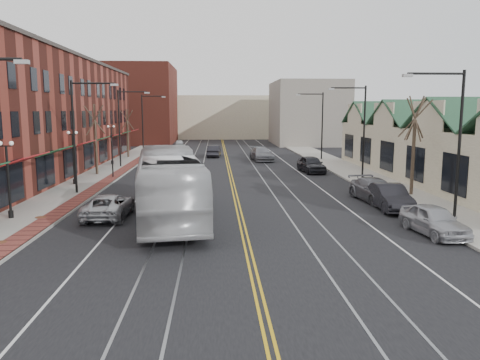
{
  "coord_description": "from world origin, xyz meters",
  "views": [
    {
      "loc": [
        -1.4,
        -18.06,
        6.11
      ],
      "look_at": [
        0.04,
        9.16,
        2.0
      ],
      "focal_mm": 35.0,
      "sensor_mm": 36.0,
      "label": 1
    }
  ],
  "objects": [
    {
      "name": "lamppost_l_1",
      "position": [
        -12.8,
        8.0,
        2.2
      ],
      "size": [
        0.84,
        0.28,
        4.27
      ],
      "color": "black",
      "rests_on": "sidewalk_left"
    },
    {
      "name": "streetlight_r_1",
      "position": [
        11.05,
        22.0,
        5.03
      ],
      "size": [
        3.33,
        0.25,
        8.0
      ],
      "color": "black",
      "rests_on": "sidewalk_right"
    },
    {
      "name": "distant_car_right",
      "position": [
        4.17,
        37.85,
        0.81
      ],
      "size": [
        2.82,
        5.78,
        1.62
      ],
      "primitive_type": "imported",
      "rotation": [
        0.0,
        0.0,
        0.1
      ],
      "color": "slate",
      "rests_on": "ground"
    },
    {
      "name": "streetlight_r_2",
      "position": [
        11.05,
        38.0,
        5.03
      ],
      "size": [
        3.33,
        0.25,
        8.0
      ],
      "color": "black",
      "rests_on": "sidewalk_right"
    },
    {
      "name": "manhole_far",
      "position": [
        -11.2,
        8.0,
        0.16
      ],
      "size": [
        0.6,
        0.6,
        0.02
      ],
      "primitive_type": "cylinder",
      "color": "#592D19",
      "rests_on": "sidewalk_left"
    },
    {
      "name": "streetlight_l_2",
      "position": [
        -11.05,
        32.0,
        5.03
      ],
      "size": [
        3.33,
        0.25,
        8.0
      ],
      "color": "black",
      "rests_on": "sidewalk_left"
    },
    {
      "name": "sidewalk_right",
      "position": [
        12.0,
        20.0,
        0.07
      ],
      "size": [
        4.0,
        120.0,
        0.15
      ],
      "primitive_type": "cube",
      "color": "gray",
      "rests_on": "ground"
    },
    {
      "name": "tree_left_near",
      "position": [
        -12.5,
        26.0,
        3.51
      ],
      "size": [
        1.78,
        1.37,
        6.48
      ],
      "color": "#382B21",
      "rests_on": "sidewalk_left"
    },
    {
      "name": "building_right",
      "position": [
        18.0,
        20.0,
        2.3
      ],
      "size": [
        8.0,
        36.0,
        4.6
      ],
      "primitive_type": "cube",
      "color": "#B5AA8B",
      "rests_on": "ground"
    },
    {
      "name": "parked_suv",
      "position": [
        -7.5,
        8.41,
        0.68
      ],
      "size": [
        2.38,
        4.96,
        1.36
      ],
      "primitive_type": "imported",
      "rotation": [
        0.0,
        0.0,
        3.12
      ],
      "color": "silver",
      "rests_on": "ground"
    },
    {
      "name": "streetlight_l_1",
      "position": [
        -11.05,
        16.0,
        5.03
      ],
      "size": [
        3.33,
        0.25,
        8.0
      ],
      "color": "black",
      "rests_on": "sidewalk_left"
    },
    {
      "name": "parked_car_d",
      "position": [
        7.98,
        26.99,
        0.81
      ],
      "size": [
        2.42,
        4.96,
        1.63
      ],
      "primitive_type": "imported",
      "rotation": [
        0.0,
        0.0,
        0.11
      ],
      "color": "#222227",
      "rests_on": "ground"
    },
    {
      "name": "backdrop_left",
      "position": [
        -16.0,
        70.0,
        7.0
      ],
      "size": [
        14.0,
        18.0,
        14.0
      ],
      "primitive_type": "cube",
      "color": "maroon",
      "rests_on": "ground"
    },
    {
      "name": "distant_car_far",
      "position": [
        -7.32,
        58.46,
        0.64
      ],
      "size": [
        1.95,
        3.93,
        1.29
      ],
      "primitive_type": "imported",
      "rotation": [
        0.0,
        0.0,
        3.26
      ],
      "color": "#B5B9BD",
      "rests_on": "ground"
    },
    {
      "name": "streetlight_r_0",
      "position": [
        11.05,
        6.0,
        5.03
      ],
      "size": [
        3.33,
        0.25,
        8.0
      ],
      "color": "black",
      "rests_on": "sidewalk_right"
    },
    {
      "name": "lamppost_l_3",
      "position": [
        -12.8,
        34.0,
        2.2
      ],
      "size": [
        0.84,
        0.28,
        4.27
      ],
      "color": "black",
      "rests_on": "sidewalk_left"
    },
    {
      "name": "transit_bus",
      "position": [
        -4.06,
        8.3,
        1.93
      ],
      "size": [
        5.09,
        14.2,
        3.87
      ],
      "primitive_type": "imported",
      "rotation": [
        0.0,
        0.0,
        3.28
      ],
      "color": "#B5B5B7",
      "rests_on": "ground"
    },
    {
      "name": "backdrop_right",
      "position": [
        15.0,
        65.0,
        5.5
      ],
      "size": [
        12.0,
        16.0,
        11.0
      ],
      "primitive_type": "cube",
      "color": "slate",
      "rests_on": "ground"
    },
    {
      "name": "lamppost_l_2",
      "position": [
        -12.8,
        20.0,
        2.2
      ],
      "size": [
        0.84,
        0.28,
        4.27
      ],
      "color": "black",
      "rests_on": "sidewalk_left"
    },
    {
      "name": "tree_right_mid",
      "position": [
        12.5,
        14.0,
        3.75
      ],
      "size": [
        1.9,
        1.46,
        6.93
      ],
      "color": "#382B21",
      "rests_on": "sidewalk_right"
    },
    {
      "name": "backdrop_mid",
      "position": [
        0.0,
        85.0,
        4.5
      ],
      "size": [
        22.0,
        14.0,
        9.0
      ],
      "primitive_type": "cube",
      "color": "#B5AA8B",
      "rests_on": "ground"
    },
    {
      "name": "sidewalk_left",
      "position": [
        -12.0,
        20.0,
        0.07
      ],
      "size": [
        4.0,
        120.0,
        0.15
      ],
      "primitive_type": "cube",
      "color": "gray",
      "rests_on": "ground"
    },
    {
      "name": "ground",
      "position": [
        0.0,
        0.0,
        0.0
      ],
      "size": [
        160.0,
        160.0,
        0.0
      ],
      "primitive_type": "plane",
      "color": "black",
      "rests_on": "ground"
    },
    {
      "name": "parked_car_c",
      "position": [
        9.3,
        12.31,
        0.76
      ],
      "size": [
        2.67,
        5.42,
        1.51
      ],
      "primitive_type": "imported",
      "rotation": [
        0.0,
        0.0,
        0.11
      ],
      "color": "slate",
      "rests_on": "ground"
    },
    {
      "name": "parked_car_b",
      "position": [
        9.3,
        9.66,
        0.79
      ],
      "size": [
        1.85,
        4.83,
        1.57
      ],
      "primitive_type": "imported",
      "rotation": [
        0.0,
        0.0,
        -0.04
      ],
      "color": "black",
      "rests_on": "ground"
    },
    {
      "name": "streetlight_l_3",
      "position": [
        -11.05,
        48.0,
        5.03
      ],
      "size": [
        3.33,
        0.25,
        8.0
      ],
      "color": "black",
      "rests_on": "sidewalk_left"
    },
    {
      "name": "tree_left_far",
      "position": [
        -12.5,
        42.0,
        3.28
      ],
      "size": [
        1.66,
        1.28,
        6.02
      ],
      "color": "#382B21",
      "rests_on": "sidewalk_left"
    },
    {
      "name": "manhole_mid",
      "position": [
        -11.2,
        3.0,
        0.16
      ],
      "size": [
        0.6,
        0.6,
        0.02
      ],
      "primitive_type": "cylinder",
      "color": "#592D19",
      "rests_on": "sidewalk_left"
    },
    {
      "name": "distant_car_left",
      "position": [
        -1.58,
        42.86,
        0.75
      ],
      "size": [
        1.9,
        4.64,
        1.5
      ],
      "primitive_type": "imported",
      "rotation": [
        0.0,
        0.0,
        3.07
      ],
      "color": "black",
      "rests_on": "ground"
    },
    {
      "name": "parked_car_a",
      "position": [
        9.3,
        3.79,
        0.74
      ],
      "size": [
        2.23,
        4.53,
        1.49
      ],
      "primitive_type": "imported",
      "rotation": [
        0.0,
        0.0,
        0.11
      ],
      "color": "#A2A2A9",
      "rests_on": "ground"
    },
    {
      "name": "building_left",
      "position": [
        -19.0,
        27.0,
        5.5
      ],
      "size": [
        10.0,
        50.0,
        11.0
      ],
      "primitive_type": "cube",
      "color": "maroon",
      "rests_on": "ground"
    },
    {
      "name": "traffic_signal",
      "position": [
        -10.6,
        24.0,
        2.35
      ],
      "size": [
        0.18,
        0.15,
        3.8
      ],
      "color": "black",
      "rests_on": "sidewalk_left"
    }
  ]
}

